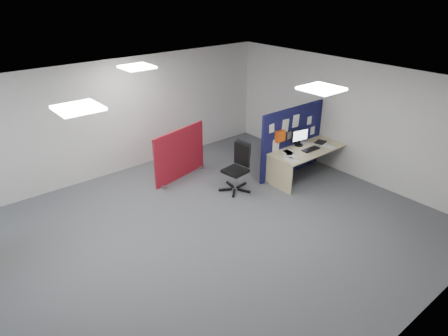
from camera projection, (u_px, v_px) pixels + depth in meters
floor at (193, 240)px, 7.27m from camera, size 9.00×9.00×0.00m
ceiling at (187, 95)px, 6.10m from camera, size 9.00×7.00×0.02m
wall_back at (102, 121)px, 9.11m from camera, size 9.00×0.02×2.70m
wall_front at (379, 287)px, 4.25m from camera, size 9.00×0.02×2.70m
wall_right at (349, 119)px, 9.26m from camera, size 0.02×7.00×2.70m
ceiling_lights at (180, 85)px, 6.76m from camera, size 4.10×4.10×0.04m
navy_divider at (292, 141)px, 9.44m from camera, size 2.00×0.30×1.65m
main_desk at (305, 154)px, 9.37m from camera, size 1.96×0.87×0.73m
monitor_main at (300, 137)px, 9.33m from camera, size 0.46×0.19×0.40m
keyboard at (311, 149)px, 9.19m from camera, size 0.46×0.20×0.02m
mouse at (318, 146)px, 9.35m from camera, size 0.10×0.07×0.03m
paper_tray at (321, 142)px, 9.60m from camera, size 0.33×0.28×0.01m
red_divider at (180, 154)px, 9.31m from camera, size 1.57×0.41×1.20m
office_chair at (239, 164)px, 8.77m from camera, size 0.71×0.71×1.08m
desk_papers at (298, 151)px, 9.11m from camera, size 1.48×0.85×0.00m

